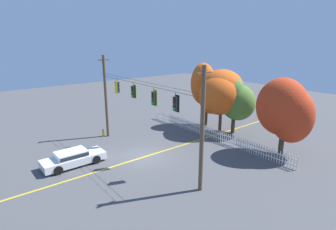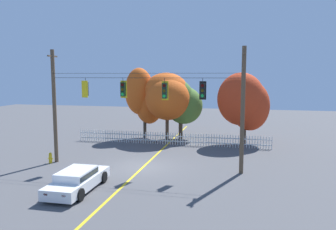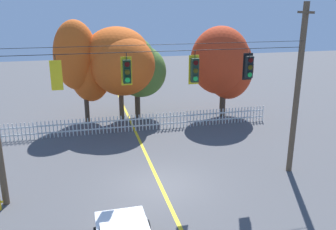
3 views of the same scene
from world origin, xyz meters
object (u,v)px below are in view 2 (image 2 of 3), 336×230
Objects in this scene: autumn_maple_far_west at (245,102)px; traffic_signal_southbound_primary at (165,91)px; autumn_maple_mid at (166,95)px; traffic_signal_northbound_primary at (203,90)px; autumn_maple_near_fence at (146,98)px; parked_car at (78,179)px; fire_hydrant at (50,158)px; traffic_signal_eastbound_side at (123,89)px; autumn_oak_far_east at (180,102)px; traffic_signal_westbound_side at (86,89)px.

traffic_signal_southbound_primary is at bearing -119.09° from autumn_maple_far_west.
traffic_signal_northbound_primary is at bearing -64.69° from autumn_maple_mid.
autumn_maple_near_fence is (-6.67, 10.13, -1.24)m from traffic_signal_northbound_primary.
traffic_signal_southbound_primary is 0.31× the size of parked_car.
fire_hydrant is (-10.48, -0.43, -4.76)m from traffic_signal_northbound_primary.
traffic_signal_eastbound_side is 10.51m from autumn_oak_far_east.
traffic_signal_eastbound_side is 2.80m from traffic_signal_southbound_primary.
traffic_signal_northbound_primary is 10.57m from autumn_maple_mid.
traffic_signal_northbound_primary is 0.24× the size of autumn_oak_far_east.
traffic_signal_westbound_side is 0.23× the size of autumn_oak_far_east.
autumn_maple_mid is 15.05m from parked_car.
autumn_maple_near_fence reaches higher than autumn_maple_mid.
autumn_maple_mid is 1.00× the size of autumn_maple_far_west.
traffic_signal_westbound_side is at bearing -179.87° from traffic_signal_northbound_primary.
traffic_signal_northbound_primary is at bearing -0.01° from traffic_signal_southbound_primary.
parked_car is (-3.58, -5.01, -4.49)m from traffic_signal_southbound_primary.
autumn_maple_far_west is at bearing 49.24° from traffic_signal_eastbound_side.
autumn_oak_far_east is at bearing 80.04° from parked_car.
autumn_maple_near_fence reaches higher than traffic_signal_northbound_primary.
traffic_signal_northbound_primary is 0.21× the size of autumn_maple_mid.
traffic_signal_southbound_primary is 11.05m from autumn_maple_near_fence.
traffic_signal_northbound_primary is 12.20m from autumn_maple_near_fence.
autumn_oak_far_east is (-3.33, 10.20, -1.61)m from traffic_signal_northbound_primary.
autumn_maple_far_west is (9.34, -0.98, -0.14)m from autumn_maple_near_fence.
traffic_signal_northbound_primary is 0.29× the size of parked_car.
autumn_oak_far_east is (-0.91, 10.20, -1.58)m from traffic_signal_southbound_primary.
autumn_maple_near_fence is (-4.25, 10.13, -1.20)m from traffic_signal_southbound_primary.
traffic_signal_westbound_side is at bearing -109.47° from autumn_maple_mid.
autumn_maple_far_west reaches higher than traffic_signal_eastbound_side.
traffic_signal_westbound_side is 1.75× the size of fire_hydrant.
autumn_maple_mid reaches higher than traffic_signal_southbound_primary.
autumn_oak_far_east is at bearing 79.50° from traffic_signal_eastbound_side.
traffic_signal_northbound_primary is (5.22, 0.00, -0.03)m from traffic_signal_eastbound_side.
traffic_signal_northbound_primary is at bearing 39.85° from parked_car.
autumn_maple_near_fence is 15.51m from parked_car.
autumn_maple_far_west is 8.37× the size of fire_hydrant.
autumn_maple_near_fence is 1.07× the size of autumn_maple_mid.
autumn_maple_near_fence is at bearing 173.98° from autumn_maple_far_west.
traffic_signal_westbound_side is at bearing 8.93° from fire_hydrant.
traffic_signal_northbound_primary is 1.79× the size of fire_hydrant.
autumn_maple_near_fence reaches higher than fire_hydrant.
traffic_signal_northbound_primary is at bearing -106.25° from autumn_maple_far_west.
parked_car is at bearing -140.15° from traffic_signal_northbound_primary.
autumn_maple_far_west is at bearing -6.02° from autumn_maple_near_fence.
traffic_signal_eastbound_side is 7.13m from fire_hydrant.
traffic_signal_westbound_side is 0.19× the size of autumn_maple_near_fence.
autumn_maple_near_fence is 3.37m from autumn_oak_far_east.
autumn_maple_near_fence is 1.47× the size of parked_car.
autumn_maple_far_west reaches higher than fire_hydrant.
autumn_oak_far_east is at bearing 170.02° from autumn_maple_far_west.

